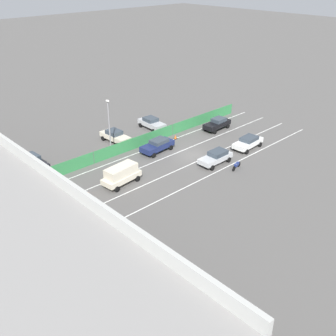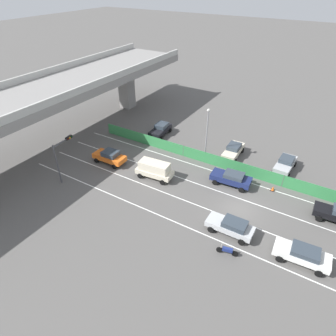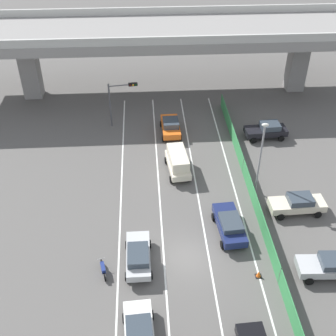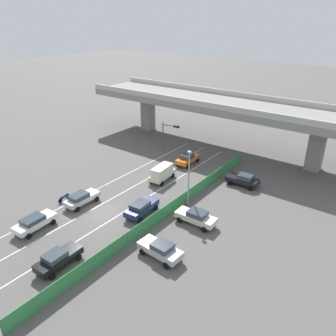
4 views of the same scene
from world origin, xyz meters
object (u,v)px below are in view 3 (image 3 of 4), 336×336
Objects in this scene: parked_wagon_silver at (329,266)px; parked_sedan_dark at (267,130)px; car_van_cream at (178,161)px; car_sedan_navy at (230,224)px; parked_sedan_cream at (298,204)px; traffic_light at (120,96)px; street_lamp at (261,152)px; motorcycle at (103,269)px; car_taxi_orange at (171,126)px; car_sedan_silver at (138,256)px; car_sedan_white at (139,334)px; traffic_cone at (259,274)px.

parked_sedan_dark is (-0.10, 18.44, 0.02)m from parked_wagon_silver.
car_van_cream is 0.97× the size of car_sedan_navy.
parked_sedan_cream is at bearing -33.00° from car_van_cream.
car_sedan_navy is at bearing -67.51° from car_van_cream.
parked_sedan_cream reaches higher than parked_wagon_silver.
street_lamp reaches higher than traffic_light.
car_van_cream reaches higher than parked_sedan_dark.
parked_sedan_cream reaches higher than motorcycle.
car_taxi_orange is 0.93× the size of parked_sedan_cream.
parked_wagon_silver is at bearing -7.48° from car_sedan_silver.
traffic_cone is (8.69, 4.69, -0.63)m from car_sedan_white.
parked_sedan_cream is (13.48, 4.95, 0.02)m from car_sedan_silver.
car_van_cream is at bearing -87.95° from car_taxi_orange.
traffic_light reaches higher than car_sedan_navy.
car_sedan_navy is at bearing -123.35° from street_lamp.
car_taxi_orange reaches higher than traffic_cone.
parked_wagon_silver is at bearing -52.64° from car_van_cream.
car_van_cream is 0.98× the size of car_sedan_white.
parked_sedan_cream is at bearing -43.65° from street_lamp.
traffic_light reaches higher than motorcycle.
parked_sedan_dark is at bearing 90.30° from parked_wagon_silver.
traffic_light is at bearing 115.49° from traffic_cone.
car_sedan_white is 26.79m from parked_sedan_dark.
parked_sedan_dark is 16.05m from traffic_light.
parked_wagon_silver is at bearing -3.84° from motorcycle.
car_van_cream is 9.11m from car_sedan_navy.
street_lamp reaches higher than car_sedan_navy.
parked_sedan_cream is at bearing 92.48° from parked_wagon_silver.
car_sedan_navy reaches higher than car_sedan_white.
car_van_cream is 16.40m from parked_wagon_silver.
parked_wagon_silver is at bearing -87.52° from parked_sedan_cream.
car_van_cream is 13.57m from motorcycle.
parked_sedan_cream is 11.68m from parked_sedan_dark.
street_lamp is at bearing 36.27° from car_sedan_silver.
car_van_cream reaches higher than car_sedan_silver.
car_taxi_orange is 16.39m from parked_sedan_cream.
car_sedan_navy is 1.01× the size of parked_sedan_cream.
street_lamp is 10.49m from traffic_cone.
parked_sedan_cream reaches higher than traffic_cone.
traffic_light reaches higher than car_sedan_white.
car_sedan_navy is 0.94× the size of traffic_light.
car_sedan_white is at bearing -151.66° from traffic_cone.
car_taxi_orange is at bearing 124.16° from street_lamp.
car_sedan_navy is (7.31, 2.81, 0.02)m from car_sedan_silver.
traffic_cone is at bearing -101.03° from street_lamp.
street_lamp is at bearing -27.33° from car_van_cream.
car_sedan_white is at bearing -139.82° from parked_sedan_cream.
parked_sedan_dark is at bearing 59.35° from car_sedan_white.
parked_sedan_cream is at bearing 19.42° from motorcycle.
car_sedan_white is at bearing -102.18° from car_van_cream.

